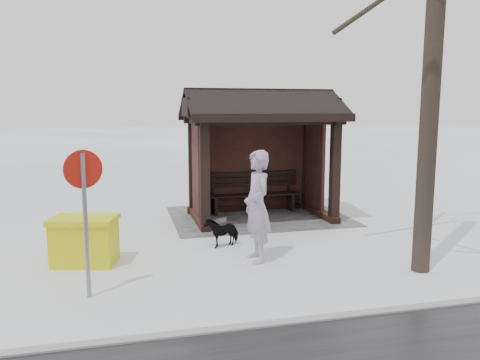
% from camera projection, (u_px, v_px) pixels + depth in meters
% --- Properties ---
extents(ground, '(120.00, 120.00, 0.00)m').
position_uv_depth(ground, '(260.00, 218.00, 11.32)').
color(ground, white).
rests_on(ground, ground).
extents(kerb, '(120.00, 0.15, 0.06)m').
position_uv_depth(kerb, '(379.00, 313.00, 6.03)').
color(kerb, gray).
rests_on(kerb, ground).
extents(trampled_patch, '(4.20, 3.20, 0.02)m').
position_uv_depth(trampled_patch, '(258.00, 216.00, 11.51)').
color(trampled_patch, gray).
rests_on(trampled_patch, ground).
extents(bus_shelter, '(3.60, 2.40, 3.09)m').
position_uv_depth(bus_shelter, '(259.00, 128.00, 11.15)').
color(bus_shelter, '#3A1D15').
rests_on(bus_shelter, ground).
extents(pedestrian, '(0.51, 0.73, 1.93)m').
position_uv_depth(pedestrian, '(257.00, 206.00, 8.01)').
color(pedestrian, '#9D91AA').
rests_on(pedestrian, ground).
extents(dog, '(0.73, 0.54, 0.56)m').
position_uv_depth(dog, '(222.00, 231.00, 9.01)').
color(dog, black).
rests_on(dog, ground).
extents(grit_bin, '(1.20, 0.96, 0.81)m').
position_uv_depth(grit_bin, '(85.00, 240.00, 7.92)').
color(grit_bin, '#CEC60C').
rests_on(grit_bin, ground).
extents(road_sign, '(0.50, 0.22, 2.07)m').
position_uv_depth(road_sign, '(84.00, 190.00, 6.35)').
color(road_sign, gray).
rests_on(road_sign, ground).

